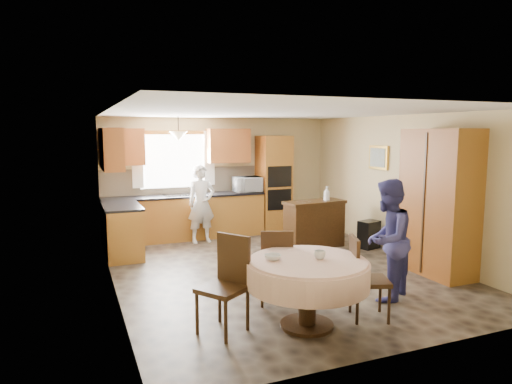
{
  "coord_description": "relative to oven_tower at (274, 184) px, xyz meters",
  "views": [
    {
      "loc": [
        -3.0,
        -6.44,
        2.2
      ],
      "look_at": [
        -0.25,
        0.3,
        1.24
      ],
      "focal_mm": 32.0,
      "sensor_mm": 36.0,
      "label": 1
    }
  ],
  "objects": [
    {
      "name": "bottle_sideboard",
      "position": [
        0.39,
        -1.62,
        -0.06
      ],
      "size": [
        0.16,
        0.16,
        0.32
      ],
      "primitive_type": "imported",
      "rotation": [
        0.0,
        0.0,
        0.34
      ],
      "color": "silver",
      "rests_on": "sideboard"
    },
    {
      "name": "chair_right",
      "position": [
        -1.02,
        -4.8,
        -0.52
      ],
      "size": [
        0.55,
        0.55,
        0.98
      ],
      "rotation": [
        0.0,
        0.0,
        1.19
      ],
      "color": "#3E2611",
      "rests_on": "floor"
    },
    {
      "name": "wall_cab_left",
      "position": [
        -3.2,
        0.15,
        0.85
      ],
      "size": [
        0.85,
        0.33,
        0.72
      ],
      "primitive_type": "cube",
      "color": "#C46C31",
      "rests_on": "wall_back"
    },
    {
      "name": "wall_cab_side",
      "position": [
        -3.48,
        -0.89,
        0.85
      ],
      "size": [
        0.33,
        1.2,
        0.72
      ],
      "primitive_type": "cube",
      "color": "#C46C31",
      "rests_on": "wall_left"
    },
    {
      "name": "cupboard",
      "position": [
        1.07,
        -3.79,
        0.06
      ],
      "size": [
        0.59,
        1.18,
        2.25
      ],
      "primitive_type": "cube",
      "color": "#AE7B2E",
      "rests_on": "floor"
    },
    {
      "name": "sideboard",
      "position": [
        0.12,
        -1.62,
        -0.64
      ],
      "size": [
        1.22,
        0.6,
        0.84
      ],
      "primitive_type": "cube",
      "rotation": [
        0.0,
        0.0,
        0.1
      ],
      "color": "#3E2611",
      "rests_on": "floor"
    },
    {
      "name": "wall_back",
      "position": [
        -1.15,
        0.31,
        0.19
      ],
      "size": [
        5.0,
        0.02,
        2.5
      ],
      "primitive_type": "cube",
      "color": "#CAB681",
      "rests_on": "floor"
    },
    {
      "name": "pendant",
      "position": [
        -2.15,
        -0.19,
        1.06
      ],
      "size": [
        0.36,
        0.36,
        0.18
      ],
      "primitive_type": "cone",
      "rotation": [
        3.14,
        0.0,
        0.0
      ],
      "color": "beige",
      "rests_on": "ceiling"
    },
    {
      "name": "base_cab_left",
      "position": [
        -3.35,
        -0.89,
        -0.62
      ],
      "size": [
        0.6,
        1.2,
        0.88
      ],
      "primitive_type": "cube",
      "color": "#AE7B2E",
      "rests_on": "floor"
    },
    {
      "name": "curtain_left",
      "position": [
        -2.9,
        0.24,
        0.59
      ],
      "size": [
        0.22,
        0.02,
        1.15
      ],
      "primitive_type": "cube",
      "color": "white",
      "rests_on": "wall_back"
    },
    {
      "name": "backsplash",
      "position": [
        -2.0,
        0.3,
        0.12
      ],
      "size": [
        3.3,
        0.02,
        0.55
      ],
      "primitive_type": "cube",
      "color": "tan",
      "rests_on": "wall_back"
    },
    {
      "name": "wall_left",
      "position": [
        -3.65,
        -2.69,
        0.19
      ],
      "size": [
        0.02,
        6.0,
        2.5
      ],
      "primitive_type": "cube",
      "color": "#CAB681",
      "rests_on": "floor"
    },
    {
      "name": "space_heater",
      "position": [
        1.05,
        -2.08,
        -0.8
      ],
      "size": [
        0.44,
        0.37,
        0.53
      ],
      "primitive_type": "cube",
      "rotation": [
        0.0,
        0.0,
        0.28
      ],
      "color": "black",
      "rests_on": "floor"
    },
    {
      "name": "oven_tower",
      "position": [
        0.0,
        0.0,
        0.0
      ],
      "size": [
        0.66,
        0.62,
        2.12
      ],
      "primitive_type": "cube",
      "color": "#AE7B2E",
      "rests_on": "floor"
    },
    {
      "name": "counter_left",
      "position": [
        -3.35,
        -0.89,
        -0.16
      ],
      "size": [
        0.64,
        1.2,
        0.04
      ],
      "primitive_type": "cube",
      "color": "black",
      "rests_on": "base_cab_left"
    },
    {
      "name": "bowl_table",
      "position": [
        -2.11,
        -4.63,
        -0.25
      ],
      "size": [
        0.24,
        0.24,
        0.06
      ],
      "primitive_type": "imported",
      "rotation": [
        0.0,
        0.0,
        -0.36
      ],
      "color": "#B2B2B2",
      "rests_on": "dining_table"
    },
    {
      "name": "bowl_sideboard",
      "position": [
        -0.11,
        -1.62,
        -0.19
      ],
      "size": [
        0.25,
        0.25,
        0.06
      ],
      "primitive_type": "imported",
      "rotation": [
        0.0,
        0.0,
        0.07
      ],
      "color": "#B2B2B2",
      "rests_on": "sideboard"
    },
    {
      "name": "person_sink",
      "position": [
        -1.77,
        -0.43,
        -0.28
      ],
      "size": [
        0.61,
        0.44,
        1.56
      ],
      "primitive_type": "imported",
      "rotation": [
        0.0,
        0.0,
        0.11
      ],
      "color": "silver",
      "rests_on": "floor"
    },
    {
      "name": "microwave",
      "position": [
        -0.64,
        -0.04,
        0.02
      ],
      "size": [
        0.6,
        0.42,
        0.32
      ],
      "primitive_type": "imported",
      "rotation": [
        0.0,
        0.0,
        -0.04
      ],
      "color": "silver",
      "rests_on": "counter_back"
    },
    {
      "name": "oven_lower",
      "position": [
        0.0,
        -0.31,
        -0.31
      ],
      "size": [
        0.56,
        0.01,
        0.45
      ],
      "primitive_type": "cube",
      "color": "black",
      "rests_on": "oven_tower"
    },
    {
      "name": "wall_cab_right",
      "position": [
        -1.0,
        0.15,
        0.85
      ],
      "size": [
        0.9,
        0.33,
        0.72
      ],
      "primitive_type": "cube",
      "color": "#C46C31",
      "rests_on": "wall_back"
    },
    {
      "name": "chair_back",
      "position": [
        -1.78,
        -4.02,
        -0.52
      ],
      "size": [
        0.55,
        0.55,
        0.98
      ],
      "rotation": [
        0.0,
        0.0,
        2.77
      ],
      "color": "#3E2611",
      "rests_on": "floor"
    },
    {
      "name": "person_dining",
      "position": [
        -0.35,
        -4.38,
        -0.26
      ],
      "size": [
        0.98,
        0.94,
        1.6
      ],
      "primitive_type": "imported",
      "rotation": [
        0.0,
        0.0,
        3.73
      ],
      "color": "navy",
      "rests_on": "floor"
    },
    {
      "name": "oven_upper",
      "position": [
        0.0,
        -0.31,
        0.19
      ],
      "size": [
        0.56,
        0.01,
        0.45
      ],
      "primitive_type": "cube",
      "color": "black",
      "rests_on": "oven_tower"
    },
    {
      "name": "cup_table",
      "position": [
        -1.61,
        -4.81,
        -0.23
      ],
      "size": [
        0.13,
        0.13,
        0.1
      ],
      "primitive_type": "imported",
      "rotation": [
        0.0,
        0.0,
        -0.02
      ],
      "color": "#B2B2B2",
      "rests_on": "dining_table"
    },
    {
      "name": "wall_front",
      "position": [
        -1.15,
        -5.69,
        0.19
      ],
      "size": [
        5.0,
        0.02,
        2.5
      ],
      "primitive_type": "cube",
      "color": "#CAB681",
      "rests_on": "floor"
    },
    {
      "name": "wall_right",
      "position": [
        1.35,
        -2.69,
        0.19
      ],
      "size": [
        0.02,
        6.0,
        2.5
      ],
      "primitive_type": "cube",
      "color": "#CAB681",
      "rests_on": "floor"
    },
    {
      "name": "chair_left",
      "position": [
        -2.6,
        -4.5,
        -0.47
      ],
      "size": [
        0.64,
        0.64,
        1.07
      ],
      "rotation": [
        0.0,
        0.0,
        -0.98
      ],
      "color": "#3E2611",
      "rests_on": "floor"
    },
    {
      "name": "counter_back",
      "position": [
        -2.0,
        0.01,
        -0.16
      ],
      "size": [
        3.3,
        0.64,
        0.04
      ],
      "primitive_type": "cube",
      "color": "black",
      "rests_on": "base_cab_back"
    },
    {
      "name": "framed_picture",
      "position": [
        1.32,
        -1.94,
        0.66
      ],
      "size": [
        0.06,
        0.55,
        0.45
      ],
      "color": "gold",
      "rests_on": "wall_right"
    },
    {
      "name": "window",
      "position": [
        -2.15,
        0.29,
        0.54
      ],
      "size": [
        1.4,
        0.03,
        1.1
      ],
      "primitive_type": "cube",
      "color": "white",
      "rests_on": "wall_back"
    },
    {
      "name": "ceiling",
      "position": [
        -1.15,
        -2.69,
        1.44
      ],
      "size": [
        5.0,
        6.0,
        0.01
      ],
      "primitive_type": "cube",
      "color": "white",
      "rests_on": "wall_back"
    },
    {
      "name": "floor",
      "position": [
        -1.15,
        -2.69,
        -1.06
      ],
      "size": [
        5.0,
        6.0,
        0.01
      ],
      "primitive_type": "cube",
      "color": "brown",
      "rests_on": "ground"
    },
    {
      "name": "dining_table",
      "position": [
        -1.74,
        -4.77,
        -0.45
      ],
      "size": [
        1.38,
        1.38,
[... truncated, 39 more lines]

